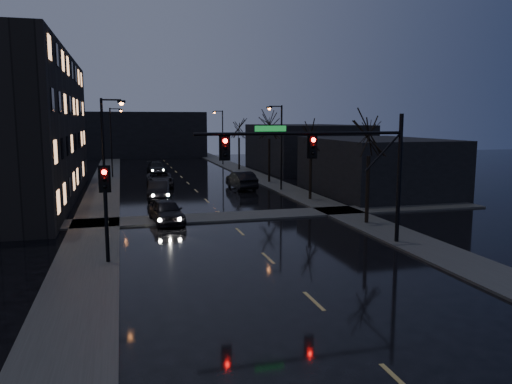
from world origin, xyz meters
TOP-DOWN VIEW (x-y plane):
  - ground at (0.00, 0.00)m, footprint 160.00×160.00m
  - sidewalk_left at (-8.50, 35.00)m, footprint 3.00×140.00m
  - sidewalk_right at (8.50, 35.00)m, footprint 3.00×140.00m
  - sidewalk_cross at (0.00, 18.50)m, footprint 40.00×3.00m
  - commercial_right_near at (15.50, 26.00)m, footprint 10.00×14.00m
  - commercial_right_far at (17.00, 48.00)m, footprint 12.00×18.00m
  - far_block at (-3.00, 78.00)m, footprint 22.00×10.00m
  - signal_mast at (3.85, 9.00)m, footprint 11.11×0.41m
  - signal_pole_left at (-7.50, 8.99)m, footprint 0.35×0.41m
  - tree_near at (8.40, 14.00)m, footprint 3.52×3.52m
  - tree_mid_a at (8.40, 24.00)m, footprint 3.30×3.30m
  - tree_mid_b at (8.40, 36.00)m, footprint 3.74×3.74m
  - tree_far at (8.40, 50.00)m, footprint 3.43×3.43m
  - streetlight_l_near at (-7.58, 18.00)m, footprint 1.53×0.28m
  - streetlight_l_far at (-7.58, 45.00)m, footprint 1.53×0.28m
  - streetlight_r_mid at (7.58, 30.00)m, footprint 1.53×0.28m
  - streetlight_r_far at (7.58, 58.00)m, footprint 1.53×0.28m
  - oncoming_car_a at (-4.02, 17.76)m, footprint 2.31×4.75m
  - oncoming_car_b at (-3.79, 27.91)m, footprint 2.19×4.74m
  - oncoming_car_c at (-3.07, 36.23)m, footprint 2.65×5.54m
  - oncoming_car_d at (-2.55, 48.32)m, footprint 2.38×5.26m
  - lead_car at (4.45, 32.22)m, footprint 2.14×5.31m

SIDE VIEW (x-z plane):
  - ground at x=0.00m, z-range 0.00..0.00m
  - sidewalk_left at x=-8.50m, z-range 0.00..0.12m
  - sidewalk_right at x=8.50m, z-range 0.00..0.12m
  - sidewalk_cross at x=0.00m, z-range 0.00..0.12m
  - oncoming_car_d at x=-2.55m, z-range 0.00..1.50m
  - oncoming_car_b at x=-3.79m, z-range 0.00..1.51m
  - oncoming_car_c at x=-3.07m, z-range 0.00..1.52m
  - oncoming_car_a at x=-4.02m, z-range 0.00..1.56m
  - lead_car at x=4.45m, z-range 0.00..1.71m
  - commercial_right_near at x=15.50m, z-range 0.00..5.00m
  - commercial_right_far at x=17.00m, z-range 0.00..6.00m
  - signal_pole_left at x=-7.50m, z-range 0.75..5.27m
  - far_block at x=-3.00m, z-range 0.00..8.00m
  - streetlight_l_near at x=-7.58m, z-range 0.77..8.77m
  - streetlight_l_far at x=-7.58m, z-range 0.77..8.77m
  - streetlight_r_mid at x=7.58m, z-range 0.77..8.77m
  - streetlight_r_far at x=7.58m, z-range 0.77..8.77m
  - signal_mast at x=3.85m, z-range 1.37..8.37m
  - tree_mid_a at x=8.40m, z-range 2.04..9.61m
  - tree_far at x=8.40m, z-range 2.12..10.00m
  - tree_near at x=8.40m, z-range 2.18..10.26m
  - tree_mid_b at x=8.40m, z-range 2.32..10.90m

